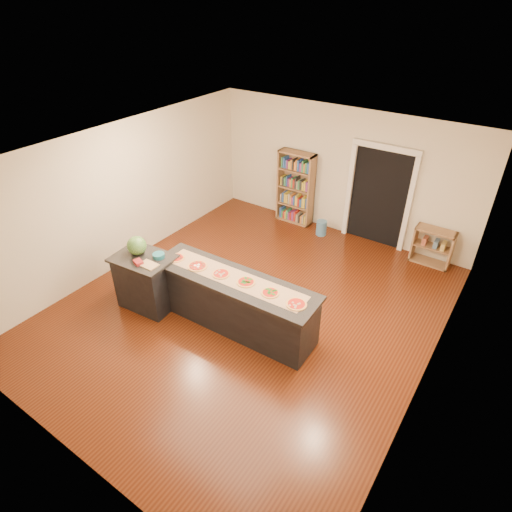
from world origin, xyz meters
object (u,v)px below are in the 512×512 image
Objects in this scene: waste_bin at (321,228)px; watermelon at (137,246)px; kitchen_island at (234,302)px; bookshelf at (295,188)px; low_shelf at (432,247)px; side_counter at (147,281)px.

waste_bin is 4.35m from watermelon.
bookshelf reaches higher than kitchen_island.
bookshelf is 2.22× the size of low_shelf.
low_shelf is at bearing 5.11° from waste_bin.
side_counter reaches higher than waste_bin.
bookshelf is 4.98× the size of waste_bin.
watermelon is (-0.14, 0.04, 0.66)m from side_counter.
bookshelf reaches higher than watermelon.
low_shelf is (2.19, 3.76, -0.09)m from kitchen_island.
waste_bin is (-2.37, -0.21, -0.21)m from low_shelf.
low_shelf is 2.25× the size of waste_bin.
low_shelf is 2.39m from waste_bin.
bookshelf is at bearing 77.64° from side_counter.
side_counter is 0.68m from watermelon.
side_counter is 5.64m from low_shelf.
side_counter is (-1.58, -0.43, 0.03)m from kitchen_island.
side_counter is at bearing -97.31° from bookshelf.
waste_bin is at bearing -14.86° from bookshelf.
watermelon is (-1.53, -3.95, 0.99)m from waste_bin.
bookshelf is at bearing 165.14° from waste_bin.
low_shelf is at bearing 58.23° from kitchen_island.
watermelon is at bearing -168.66° from kitchen_island.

